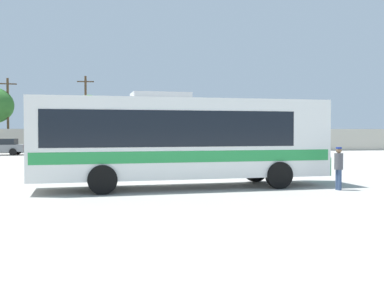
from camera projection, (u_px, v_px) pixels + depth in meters
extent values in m
plane|color=#A3A099|center=(172.00, 167.00, 28.61)|extent=(300.00, 300.00, 0.00)
cube|color=#B2AD9E|center=(151.00, 140.00, 47.97)|extent=(80.00, 0.30, 2.38)
cube|color=white|center=(182.00, 138.00, 18.07)|extent=(11.63, 3.59, 3.01)
cube|color=black|center=(168.00, 129.00, 17.92)|extent=(9.58, 3.43, 1.32)
cube|color=green|center=(182.00, 155.00, 18.09)|extent=(11.41, 3.59, 0.42)
cube|color=#19212D|center=(315.00, 125.00, 19.44)|extent=(0.25, 2.29, 1.56)
cube|color=green|center=(315.00, 164.00, 19.49)|extent=(0.29, 2.49, 0.72)
cube|color=#B2B2B2|center=(160.00, 96.00, 17.81)|extent=(2.32, 1.60, 0.24)
cylinder|color=black|center=(255.00, 170.00, 20.16)|extent=(1.06, 0.39, 1.04)
cylinder|color=black|center=(279.00, 175.00, 17.78)|extent=(1.06, 0.39, 1.04)
cylinder|color=black|center=(99.00, 173.00, 18.54)|extent=(1.06, 0.39, 1.04)
cylinder|color=black|center=(102.00, 180.00, 16.16)|extent=(1.06, 0.39, 1.04)
cylinder|color=#33476B|center=(337.00, 180.00, 17.43)|extent=(0.15, 0.15, 0.77)
cylinder|color=#33476B|center=(340.00, 180.00, 17.29)|extent=(0.15, 0.15, 0.77)
cylinder|color=#4C4C51|center=(339.00, 161.00, 17.34)|extent=(0.36, 0.36, 0.61)
sphere|color=#8C6647|center=(339.00, 150.00, 17.32)|extent=(0.21, 0.21, 0.21)
cylinder|color=navy|center=(339.00, 148.00, 17.32)|extent=(0.22, 0.22, 0.06)
cube|color=black|center=(2.00, 142.00, 41.70)|extent=(2.48, 1.70, 0.52)
cylinder|color=black|center=(13.00, 152.00, 41.01)|extent=(0.64, 0.23, 0.64)
cylinder|color=black|center=(18.00, 151.00, 42.76)|extent=(0.64, 0.23, 0.64)
cube|color=red|center=(67.00, 147.00, 42.67)|extent=(4.43, 2.03, 0.66)
cube|color=black|center=(65.00, 141.00, 42.61)|extent=(2.47, 1.78, 0.54)
cylinder|color=black|center=(82.00, 151.00, 43.82)|extent=(0.65, 0.25, 0.64)
cylinder|color=black|center=(82.00, 151.00, 42.09)|extent=(0.65, 0.25, 0.64)
cylinder|color=black|center=(53.00, 151.00, 43.27)|extent=(0.65, 0.25, 0.64)
cylinder|color=black|center=(51.00, 152.00, 41.54)|extent=(0.65, 0.25, 0.64)
cube|color=slate|center=(133.00, 147.00, 43.52)|extent=(4.07, 1.90, 0.65)
cube|color=black|center=(131.00, 141.00, 43.47)|extent=(2.26, 1.71, 0.53)
cylinder|color=black|center=(146.00, 150.00, 44.56)|extent=(0.65, 0.24, 0.64)
cylinder|color=black|center=(146.00, 151.00, 42.81)|extent=(0.65, 0.24, 0.64)
cylinder|color=black|center=(120.00, 150.00, 44.24)|extent=(0.65, 0.24, 0.64)
cylinder|color=black|center=(119.00, 151.00, 42.49)|extent=(0.65, 0.24, 0.64)
cylinder|color=#4C3823|center=(8.00, 115.00, 48.14)|extent=(0.24, 0.24, 7.68)
cube|color=#473321|center=(8.00, 84.00, 48.04)|extent=(1.79, 0.48, 0.12)
cylinder|color=#4C3823|center=(86.00, 114.00, 49.97)|extent=(0.24, 0.24, 8.10)
cube|color=#473321|center=(85.00, 82.00, 49.86)|extent=(1.80, 0.16, 0.12)
cylinder|color=brown|center=(88.00, 139.00, 52.51)|extent=(0.32, 0.32, 2.61)
ellipsoid|color=#38752D|center=(88.00, 113.00, 52.42)|extent=(4.71, 4.71, 4.01)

